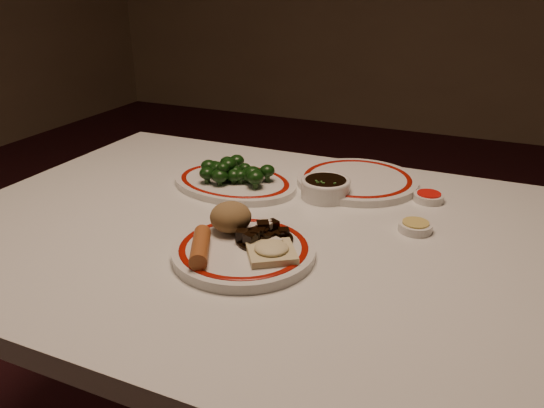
{
  "coord_description": "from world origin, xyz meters",
  "views": [
    {
      "loc": [
        0.41,
        -0.83,
        1.2
      ],
      "look_at": [
        0.04,
        0.0,
        0.8
      ],
      "focal_mm": 35.0,
      "sensor_mm": 36.0,
      "label": 1
    }
  ],
  "objects": [
    {
      "name": "fried_wonton",
      "position": [
        0.1,
        -0.13,
        0.78
      ],
      "size": [
        0.11,
        0.11,
        0.02
      ],
      "color": "beige",
      "rests_on": "main_plate"
    },
    {
      "name": "broccoli_pile",
      "position": [
        -0.13,
        0.16,
        0.79
      ],
      "size": [
        0.17,
        0.13,
        0.05
      ],
      "color": "#23471C",
      "rests_on": "broccoli_plate"
    },
    {
      "name": "spring_roll",
      "position": [
        -0.01,
        -0.17,
        0.78
      ],
      "size": [
        0.08,
        0.11,
        0.03
      ],
      "primitive_type": "cylinder",
      "rotation": [
        1.57,
        0.0,
        0.47
      ],
      "color": "#AA5C2A",
      "rests_on": "main_plate"
    },
    {
      "name": "stirfry_heap",
      "position": [
        0.06,
        -0.08,
        0.78
      ],
      "size": [
        0.1,
        0.1,
        0.03
      ],
      "color": "black",
      "rests_on": "main_plate"
    },
    {
      "name": "mustard_dish",
      "position": [
        0.29,
        0.1,
        0.76
      ],
      "size": [
        0.06,
        0.06,
        0.02
      ],
      "color": "silver",
      "rests_on": "dining_table"
    },
    {
      "name": "sweet_sour_dish",
      "position": [
        0.29,
        0.26,
        0.76
      ],
      "size": [
        0.06,
        0.06,
        0.02
      ],
      "color": "silver",
      "rests_on": "dining_table"
    },
    {
      "name": "broccoli_plate",
      "position": [
        -0.13,
        0.17,
        0.76
      ],
      "size": [
        0.33,
        0.29,
        0.02
      ],
      "color": "silver",
      "rests_on": "dining_table"
    },
    {
      "name": "main_plate",
      "position": [
        0.04,
        -0.12,
        0.76
      ],
      "size": [
        0.3,
        0.3,
        0.02
      ],
      "color": "silver",
      "rests_on": "dining_table"
    },
    {
      "name": "dining_table",
      "position": [
        0.0,
        0.0,
        0.66
      ],
      "size": [
        1.2,
        0.9,
        0.75
      ],
      "color": "silver",
      "rests_on": "ground"
    },
    {
      "name": "rice_mound",
      "position": [
        -0.01,
        -0.07,
        0.8
      ],
      "size": [
        0.08,
        0.08,
        0.05
      ],
      "primitive_type": "ellipsoid",
      "color": "olive",
      "rests_on": "main_plate"
    },
    {
      "name": "far_plate",
      "position": [
        0.13,
        0.29,
        0.76
      ],
      "size": [
        0.32,
        0.32,
        0.02
      ],
      "color": "silver",
      "rests_on": "dining_table"
    },
    {
      "name": "soy_bowl",
      "position": [
        0.09,
        0.19,
        0.77
      ],
      "size": [
        0.11,
        0.11,
        0.04
      ],
      "color": "silver",
      "rests_on": "dining_table"
    }
  ]
}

